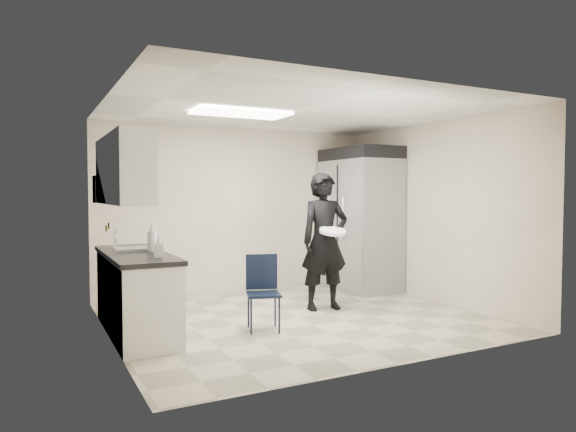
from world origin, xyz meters
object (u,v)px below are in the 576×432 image
lower_counter (136,295)px  folding_chair (263,294)px  commercial_fridge (360,225)px  man_tuxedo (325,241)px

lower_counter → folding_chair: 1.43m
lower_counter → folding_chair: lower_counter is taller
commercial_fridge → folding_chair: commercial_fridge is taller
folding_chair → man_tuxedo: (1.18, 0.61, 0.50)m
commercial_fridge → man_tuxedo: 1.64m
lower_counter → folding_chair: (1.32, -0.55, -0.01)m
lower_counter → man_tuxedo: 2.55m
lower_counter → commercial_fridge: size_ratio=0.90×
folding_chair → man_tuxedo: bearing=44.5°
man_tuxedo → commercial_fridge: bearing=44.5°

